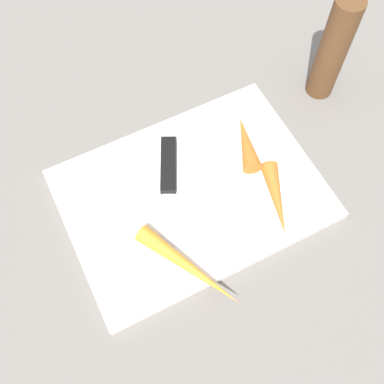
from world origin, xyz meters
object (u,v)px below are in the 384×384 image
knife (168,173)px  cutting_board (192,194)px  carrot_shortest (246,143)px  pepper_grinder (333,50)px  carrot_medium (277,199)px  carrot_longest (188,267)px

knife → cutting_board: bearing=50.0°
knife → carrot_shortest: size_ratio=2.09×
carrot_shortest → pepper_grinder: pepper_grinder is taller
knife → carrot_medium: size_ratio=1.74×
carrot_medium → carrot_shortest: carrot_shortest is taller
cutting_board → carrot_longest: size_ratio=2.25×
knife → carrot_longest: 0.15m
knife → pepper_grinder: bearing=123.8°
carrot_shortest → cutting_board: bearing=123.7°
knife → pepper_grinder: 0.30m
carrot_longest → carrot_shortest: carrot_shortest is taller
cutting_board → pepper_grinder: pepper_grinder is taller
carrot_medium → carrot_longest: bearing=-58.9°
pepper_grinder → cutting_board: bearing=16.4°
pepper_grinder → carrot_shortest: bearing=16.6°
cutting_board → carrot_longest: bearing=60.8°
carrot_shortest → pepper_grinder: (-0.17, -0.05, 0.06)m
carrot_medium → carrot_shortest: 0.10m
carrot_longest → carrot_shortest: 0.21m
carrot_longest → carrot_shortest: size_ratio=1.77×
carrot_longest → pepper_grinder: (-0.33, -0.18, 0.06)m
cutting_board → knife: knife is taller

